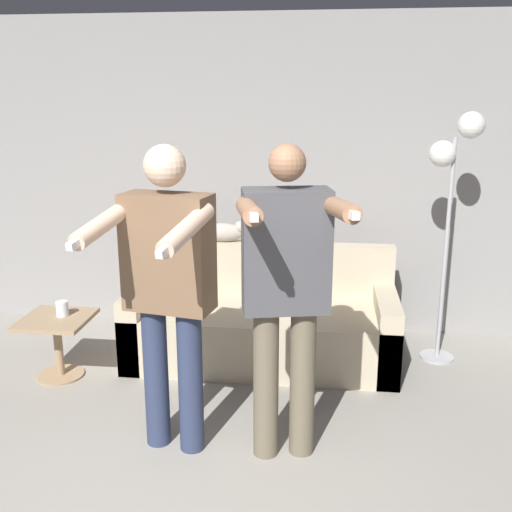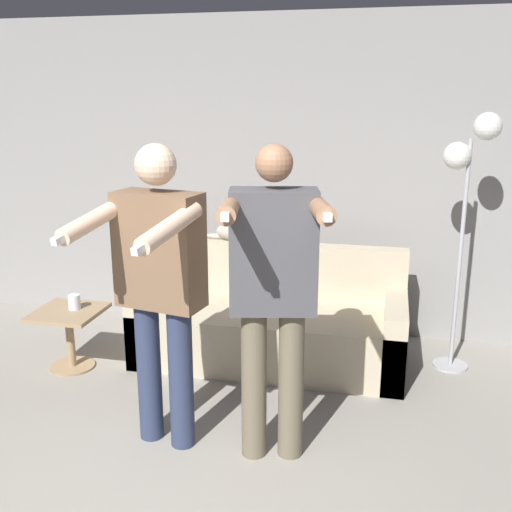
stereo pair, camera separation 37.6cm
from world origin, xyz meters
TOP-DOWN VIEW (x-y plane):
  - wall_back at (0.00, 3.16)m, footprint 10.00×0.05m
  - couch at (0.30, 2.47)m, footprint 2.00×0.84m
  - person_left at (-0.08, 1.20)m, footprint 0.62×0.74m
  - person_right at (0.56, 1.20)m, footprint 0.62×0.75m
  - cat at (-0.04, 2.77)m, footprint 0.45×0.14m
  - floor_lamp at (1.65, 2.61)m, footprint 0.37×0.26m
  - side_table at (-1.12, 1.98)m, footprint 0.47×0.47m
  - cup at (-1.08, 2.02)m, footprint 0.09×0.09m

SIDE VIEW (x-z plane):
  - couch at x=0.30m, z-range -0.15..0.69m
  - side_table at x=-1.12m, z-range 0.10..0.55m
  - cup at x=-1.08m, z-range 0.45..0.56m
  - cat at x=-0.04m, z-range 0.84..1.00m
  - person_left at x=-0.08m, z-range 0.14..1.88m
  - person_right at x=0.56m, z-range 0.14..1.89m
  - wall_back at x=0.00m, z-range 0.00..2.60m
  - floor_lamp at x=1.65m, z-range 0.53..2.39m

